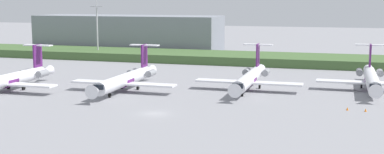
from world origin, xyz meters
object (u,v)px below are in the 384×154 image
Objects in this scene: safety_cone_front_marker at (347,109)px; regional_jet_third at (126,79)px; antenna_mast at (97,25)px; regional_jet_second at (10,79)px; regional_jet_fourth at (250,78)px; regional_jet_fifth at (372,78)px; safety_cone_mid_marker at (366,110)px.

regional_jet_third is at bearing 171.64° from safety_cone_front_marker.
regional_jet_third is at bearing -57.71° from antenna_mast.
regional_jet_second is at bearing -80.16° from antenna_mast.
antenna_mast reaches higher than regional_jet_third.
regional_jet_second is 1.00× the size of regional_jet_third.
regional_jet_third is 45.54m from safety_cone_front_marker.
regional_jet_second and regional_jet_fourth have the same top height.
regional_jet_fifth reaches higher than safety_cone_front_marker.
safety_cone_front_marker and safety_cone_mid_marker have the same top height.
regional_jet_fourth is at bearing -164.99° from regional_jet_fifth.
regional_jet_third is 56.36× the size of safety_cone_mid_marker.
safety_cone_front_marker is at bearing -37.44° from regional_jet_fourth.
regional_jet_second is at bearing -162.56° from regional_jet_third.
regional_jet_fourth is 56.36× the size of safety_cone_mid_marker.
regional_jet_third reaches higher than safety_cone_front_marker.
safety_cone_front_marker is (78.95, -60.32, -10.38)m from antenna_mast.
regional_jet_third is 48.57m from safety_cone_mid_marker.
regional_jet_fourth is (48.25, 16.13, 0.00)m from regional_jet_second.
regional_jet_fourth is (24.89, 8.79, 0.00)m from regional_jet_third.
regional_jet_fifth is at bearing 77.34° from safety_cone_front_marker.
regional_jet_fifth is at bearing 85.02° from safety_cone_mid_marker.
safety_cone_front_marker is 3.03m from safety_cone_mid_marker.
regional_jet_second is 1.20× the size of antenna_mast.
regional_jet_fifth is at bearing 17.31° from regional_jet_second.
safety_cone_front_marker is at bearing -37.38° from antenna_mast.
safety_cone_mid_marker is (48.03, -6.82, -2.26)m from regional_jet_third.
safety_cone_mid_marker is (-1.95, -22.34, -2.26)m from regional_jet_fifth.
regional_jet_fifth is at bearing -24.47° from antenna_mast.
regional_jet_second is 1.00× the size of regional_jet_fifth.
regional_jet_third is at bearing 171.91° from safety_cone_mid_marker.
regional_jet_fifth is 1.20× the size of antenna_mast.
regional_jet_fourth is 56.36× the size of safety_cone_front_marker.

